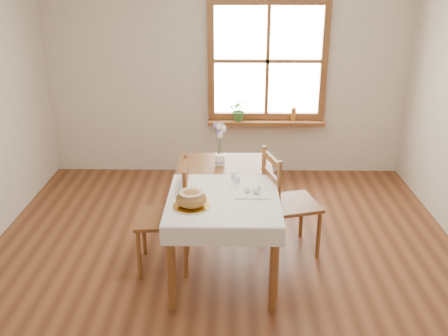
{
  "coord_description": "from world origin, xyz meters",
  "views": [
    {
      "loc": [
        0.06,
        -3.68,
        2.48
      ],
      "look_at": [
        0.0,
        0.3,
        0.9
      ],
      "focal_mm": 40.0,
      "sensor_mm": 36.0,
      "label": 1
    }
  ],
  "objects_px": {
    "dining_table": "(224,193)",
    "chair_right": "(291,202)",
    "bread_plate": "(192,206)",
    "flower_vase": "(220,160)",
    "chair_left": "(163,216)"
  },
  "relations": [
    {
      "from": "chair_right",
      "to": "bread_plate",
      "type": "relative_size",
      "value": 3.53
    },
    {
      "from": "dining_table",
      "to": "bread_plate",
      "type": "xyz_separation_m",
      "value": [
        -0.25,
        -0.47,
        0.1
      ]
    },
    {
      "from": "chair_right",
      "to": "dining_table",
      "type": "bearing_deg",
      "value": 89.99
    },
    {
      "from": "chair_left",
      "to": "bread_plate",
      "type": "distance_m",
      "value": 0.53
    },
    {
      "from": "chair_right",
      "to": "bread_plate",
      "type": "distance_m",
      "value": 1.11
    },
    {
      "from": "dining_table",
      "to": "chair_right",
      "type": "distance_m",
      "value": 0.66
    },
    {
      "from": "chair_right",
      "to": "flower_vase",
      "type": "bearing_deg",
      "value": 52.34
    },
    {
      "from": "dining_table",
      "to": "chair_left",
      "type": "relative_size",
      "value": 1.62
    },
    {
      "from": "dining_table",
      "to": "flower_vase",
      "type": "distance_m",
      "value": 0.46
    },
    {
      "from": "chair_right",
      "to": "bread_plate",
      "type": "height_order",
      "value": "chair_right"
    },
    {
      "from": "chair_left",
      "to": "flower_vase",
      "type": "bearing_deg",
      "value": 135.62
    },
    {
      "from": "flower_vase",
      "to": "dining_table",
      "type": "bearing_deg",
      "value": -84.04
    },
    {
      "from": "chair_left",
      "to": "chair_right",
      "type": "distance_m",
      "value": 1.19
    },
    {
      "from": "dining_table",
      "to": "bread_plate",
      "type": "height_order",
      "value": "bread_plate"
    },
    {
      "from": "chair_right",
      "to": "flower_vase",
      "type": "relative_size",
      "value": 9.56
    }
  ]
}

